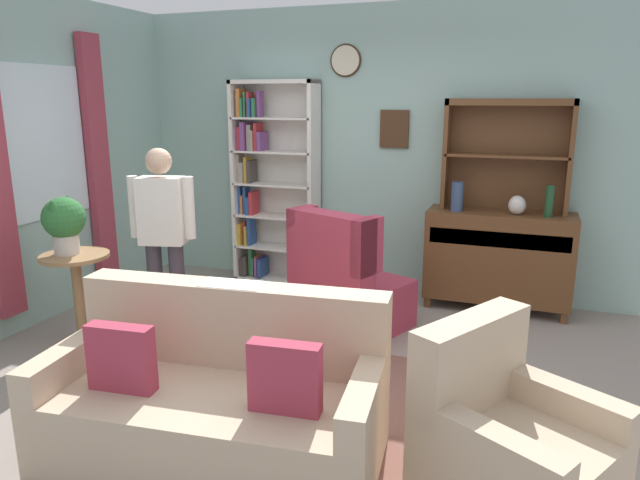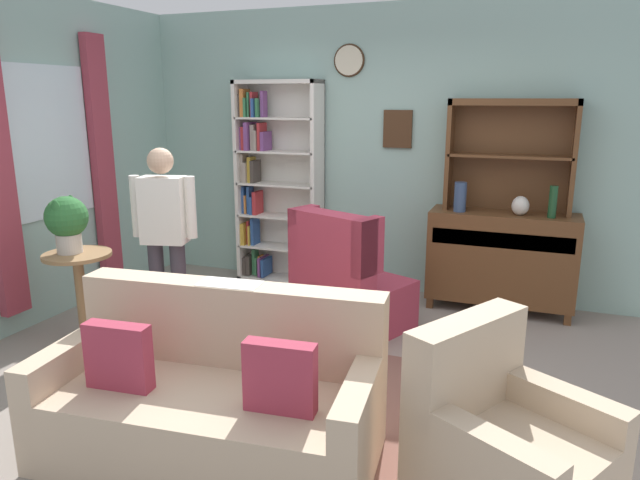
% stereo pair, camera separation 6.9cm
% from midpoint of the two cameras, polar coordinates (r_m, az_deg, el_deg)
% --- Properties ---
extents(ground_plane, '(5.40, 4.60, 0.02)m').
position_cam_midpoint_polar(ground_plane, '(4.26, -1.80, -13.12)').
color(ground_plane, gray).
extents(wall_back, '(5.00, 0.09, 2.80)m').
position_cam_midpoint_polar(wall_back, '(5.84, 6.27, 8.70)').
color(wall_back, '#93B7AD').
rests_on(wall_back, ground_plane).
extents(wall_left, '(0.16, 4.20, 2.80)m').
position_cam_midpoint_polar(wall_left, '(5.38, -27.48, 6.71)').
color(wall_left, '#93B7AD').
rests_on(wall_left, ground_plane).
extents(area_rug, '(2.71, 1.64, 0.01)m').
position_cam_midpoint_polar(area_rug, '(3.95, -0.77, -15.27)').
color(area_rug, brown).
rests_on(area_rug, ground_plane).
extents(bookshelf, '(0.90, 0.30, 2.10)m').
position_cam_midpoint_polar(bookshelf, '(6.09, -4.36, 5.63)').
color(bookshelf, silver).
rests_on(bookshelf, ground_plane).
extents(sideboard, '(1.30, 0.45, 0.92)m').
position_cam_midpoint_polar(sideboard, '(5.55, 17.82, -1.59)').
color(sideboard, brown).
rests_on(sideboard, ground_plane).
extents(sideboard_hutch, '(1.10, 0.26, 1.00)m').
position_cam_midpoint_polar(sideboard_hutch, '(5.48, 18.71, 9.34)').
color(sideboard_hutch, brown).
rests_on(sideboard_hutch, sideboard).
extents(vase_tall, '(0.11, 0.11, 0.27)m').
position_cam_midpoint_polar(vase_tall, '(5.39, 14.04, 4.15)').
color(vase_tall, '#33476B').
rests_on(vase_tall, sideboard).
extents(vase_round, '(0.15, 0.15, 0.17)m').
position_cam_midpoint_polar(vase_round, '(5.37, 19.54, 3.21)').
color(vase_round, beige).
rests_on(vase_round, sideboard).
extents(bottle_wine, '(0.07, 0.07, 0.28)m').
position_cam_midpoint_polar(bottle_wine, '(5.34, 22.36, 3.51)').
color(bottle_wine, '#194223').
rests_on(bottle_wine, sideboard).
extents(couch_floral, '(1.88, 1.03, 0.90)m').
position_cam_midpoint_polar(couch_floral, '(3.33, -9.87, -15.37)').
color(couch_floral, '#C6AD8E').
rests_on(couch_floral, ground_plane).
extents(armchair_floral, '(1.05, 1.04, 0.88)m').
position_cam_midpoint_polar(armchair_floral, '(3.08, 18.50, -19.04)').
color(armchair_floral, '#C6AD8E').
rests_on(armchair_floral, ground_plane).
extents(wingback_chair, '(1.03, 1.04, 1.05)m').
position_cam_midpoint_polar(wingback_chair, '(4.83, 3.14, -4.75)').
color(wingback_chair, '#A33347').
rests_on(wingback_chair, ground_plane).
extents(plant_stand, '(0.52, 0.52, 0.75)m').
position_cam_midpoint_polar(plant_stand, '(4.94, -22.21, -4.44)').
color(plant_stand, '#997047').
rests_on(plant_stand, ground_plane).
extents(potted_plant_large, '(0.32, 0.32, 0.45)m').
position_cam_midpoint_polar(potted_plant_large, '(4.84, -23.37, 1.81)').
color(potted_plant_large, beige).
rests_on(potted_plant_large, plant_stand).
extents(person_reading, '(0.52, 0.28, 1.56)m').
position_cam_midpoint_polar(person_reading, '(4.66, -14.66, 0.79)').
color(person_reading, '#38333D').
rests_on(person_reading, ground_plane).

